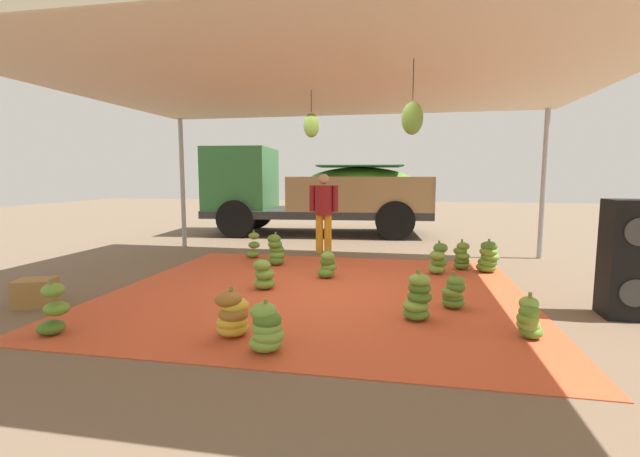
# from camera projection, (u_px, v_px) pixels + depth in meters

# --- Properties ---
(ground_plane) EXTENTS (40.00, 40.00, 0.00)m
(ground_plane) POSITION_uv_depth(u_px,v_px,m) (346.00, 254.00, 9.10)
(ground_plane) COLOR brown
(tarp_orange) EXTENTS (5.63, 5.17, 0.01)m
(tarp_orange) POSITION_uv_depth(u_px,v_px,m) (318.00, 291.00, 6.17)
(tarp_orange) COLOR #D1512D
(tarp_orange) RESTS_ON ground
(tent_canopy) EXTENTS (8.00, 7.00, 2.96)m
(tent_canopy) POSITION_uv_depth(u_px,v_px,m) (317.00, 80.00, 5.75)
(tent_canopy) COLOR #9EA0A5
(tent_canopy) RESTS_ON ground
(banana_bunch_0) EXTENTS (0.41, 0.39, 0.57)m
(banana_bunch_0) POSITION_uv_depth(u_px,v_px,m) (53.00, 311.00, 4.46)
(banana_bunch_0) COLOR #477523
(banana_bunch_0) RESTS_ON tarp_orange
(banana_bunch_1) EXTENTS (0.38, 0.38, 0.45)m
(banana_bunch_1) POSITION_uv_depth(u_px,v_px,m) (454.00, 293.00, 5.33)
(banana_bunch_1) COLOR #518428
(banana_bunch_1) RESTS_ON tarp_orange
(banana_bunch_2) EXTENTS (0.35, 0.38, 0.53)m
(banana_bunch_2) POSITION_uv_depth(u_px,v_px,m) (462.00, 257.00, 7.57)
(banana_bunch_2) COLOR #518428
(banana_bunch_2) RESTS_ON tarp_orange
(banana_bunch_3) EXTENTS (0.37, 0.39, 0.46)m
(banana_bunch_3) POSITION_uv_depth(u_px,v_px,m) (327.00, 265.00, 6.95)
(banana_bunch_3) COLOR #518428
(banana_bunch_3) RESTS_ON tarp_orange
(banana_bunch_4) EXTENTS (0.44, 0.44, 0.50)m
(banana_bunch_4) POSITION_uv_depth(u_px,v_px,m) (232.00, 315.00, 4.40)
(banana_bunch_4) COLOR gold
(banana_bunch_4) RESTS_ON tarp_orange
(banana_bunch_5) EXTENTS (0.44, 0.44, 0.57)m
(banana_bunch_5) POSITION_uv_depth(u_px,v_px,m) (418.00, 298.00, 4.91)
(banana_bunch_5) COLOR #518428
(banana_bunch_5) RESTS_ON tarp_orange
(banana_bunch_6) EXTENTS (0.42, 0.42, 0.47)m
(banana_bunch_6) POSITION_uv_depth(u_px,v_px,m) (264.00, 275.00, 6.24)
(banana_bunch_6) COLOR #6B9E38
(banana_bunch_6) RESTS_ON tarp_orange
(banana_bunch_7) EXTENTS (0.39, 0.41, 0.56)m
(banana_bunch_7) POSITION_uv_depth(u_px,v_px,m) (438.00, 260.00, 7.19)
(banana_bunch_7) COLOR #6B9E38
(banana_bunch_7) RESTS_ON tarp_orange
(banana_bunch_8) EXTENTS (0.34, 0.33, 0.46)m
(banana_bunch_8) POSITION_uv_depth(u_px,v_px,m) (529.00, 319.00, 4.33)
(banana_bunch_8) COLOR #518428
(banana_bunch_8) RESTS_ON tarp_orange
(banana_bunch_9) EXTENTS (0.30, 0.31, 0.56)m
(banana_bunch_9) POSITION_uv_depth(u_px,v_px,m) (254.00, 246.00, 8.64)
(banana_bunch_9) COLOR #60932D
(banana_bunch_9) RESTS_ON tarp_orange
(banana_bunch_10) EXTENTS (0.42, 0.42, 0.48)m
(banana_bunch_10) POSITION_uv_depth(u_px,v_px,m) (266.00, 329.00, 4.02)
(banana_bunch_10) COLOR #75A83D
(banana_bunch_10) RESTS_ON tarp_orange
(banana_bunch_11) EXTENTS (0.41, 0.42, 0.57)m
(banana_bunch_11) POSITION_uv_depth(u_px,v_px,m) (488.00, 258.00, 7.33)
(banana_bunch_11) COLOR #518428
(banana_bunch_11) RESTS_ON tarp_orange
(banana_bunch_12) EXTENTS (0.39, 0.42, 0.60)m
(banana_bunch_12) POSITION_uv_depth(u_px,v_px,m) (276.00, 251.00, 7.94)
(banana_bunch_12) COLOR #477523
(banana_bunch_12) RESTS_ON tarp_orange
(cargo_truck_main) EXTENTS (6.28, 2.94, 2.40)m
(cargo_truck_main) POSITION_uv_depth(u_px,v_px,m) (311.00, 190.00, 12.33)
(cargo_truck_main) COLOR #2D2D2D
(cargo_truck_main) RESTS_ON ground
(worker_0) EXTENTS (0.61, 0.37, 1.66)m
(worker_0) POSITION_uv_depth(u_px,v_px,m) (324.00, 207.00, 9.15)
(worker_0) COLOR orange
(worker_0) RESTS_ON ground
(speaker_stack) EXTENTS (0.49, 0.47, 1.35)m
(speaker_stack) POSITION_uv_depth(u_px,v_px,m) (627.00, 259.00, 4.98)
(speaker_stack) COLOR black
(speaker_stack) RESTS_ON ground
(crate_0) EXTENTS (0.54, 0.49, 0.34)m
(crate_0) POSITION_uv_depth(u_px,v_px,m) (35.00, 293.00, 5.45)
(crate_0) COLOR olive
(crate_0) RESTS_ON ground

